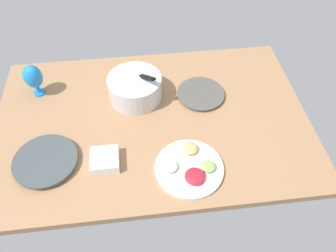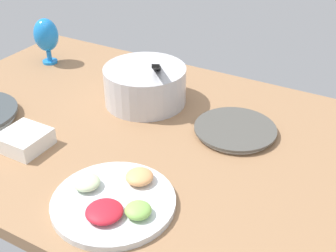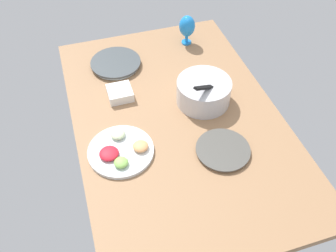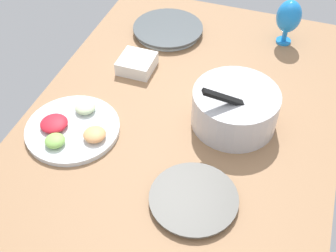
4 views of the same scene
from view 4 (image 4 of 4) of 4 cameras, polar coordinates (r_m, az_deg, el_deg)
The scene contains 7 objects.
ground_plane at distance 148.97cm, azimuth 1.39°, elevation -0.42°, with size 160.00×104.00×4.00cm, color #99704C.
dinner_plate_left at distance 189.01cm, azimuth -0.01°, elevation 12.41°, with size 29.36×29.36×2.97cm.
dinner_plate_right at distance 127.26cm, azimuth 3.36°, elevation -9.49°, with size 25.77×25.77×1.99cm.
mixing_bowl at distance 145.23cm, azimuth 8.70°, elevation 2.44°, with size 28.35×28.35×19.86cm.
fruit_platter at distance 147.83cm, azimuth -12.32°, elevation -0.25°, with size 31.23×31.23×4.83cm.
hurricane_glass_blue at distance 184.20cm, azimuth 15.42°, elevation 13.47°, with size 9.82×9.82×18.85cm.
square_bowl_white at distance 168.72cm, azimuth -4.08°, elevation 8.18°, with size 12.86×12.86×5.15cm.
Camera 4 is at (98.65, 30.35, 105.42)cm, focal length 46.88 mm.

